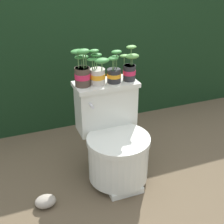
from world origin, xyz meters
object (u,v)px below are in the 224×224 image
(potted_plant_left, at_px, (82,71))
(potted_plant_middle, at_px, (114,71))
(potted_plant_midright, at_px, (130,68))
(toilet, at_px, (114,140))
(potted_plant_midleft, at_px, (98,72))
(garden_stone, at_px, (46,201))

(potted_plant_left, relative_size, potted_plant_middle, 1.15)
(potted_plant_midright, bearing_deg, toilet, -140.16)
(potted_plant_middle, height_order, potted_plant_midright, potted_plant_midright)
(potted_plant_left, xyz_separation_m, potted_plant_middle, (0.21, -0.02, -0.03))
(toilet, bearing_deg, potted_plant_midleft, 112.92)
(potted_plant_midleft, relative_size, garden_stone, 1.77)
(potted_plant_midright, bearing_deg, potted_plant_middle, 179.39)
(potted_plant_middle, bearing_deg, potted_plant_midleft, 178.34)
(garden_stone, bearing_deg, potted_plant_midleft, 31.89)
(potted_plant_midright, xyz_separation_m, garden_stone, (-0.68, -0.28, -0.70))
(potted_plant_midleft, bearing_deg, potted_plant_middle, -1.66)
(potted_plant_left, distance_m, garden_stone, 0.86)
(potted_plant_middle, relative_size, garden_stone, 1.63)
(potted_plant_midleft, relative_size, potted_plant_middle, 1.08)
(toilet, height_order, potted_plant_middle, potted_plant_middle)
(toilet, distance_m, potted_plant_midleft, 0.48)
(potted_plant_midright, height_order, garden_stone, potted_plant_midright)
(potted_plant_midright, relative_size, garden_stone, 1.80)
(potted_plant_midleft, bearing_deg, toilet, -67.08)
(potted_plant_midleft, distance_m, potted_plant_middle, 0.11)
(garden_stone, bearing_deg, potted_plant_left, 39.76)
(potted_plant_middle, bearing_deg, garden_stone, -153.73)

